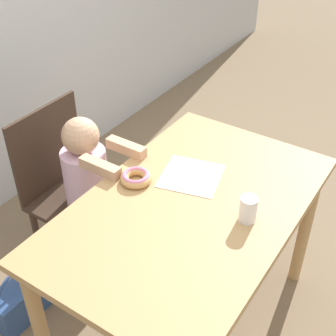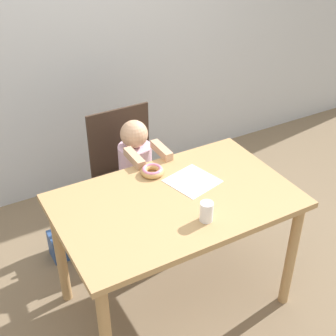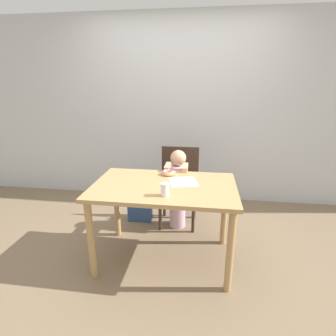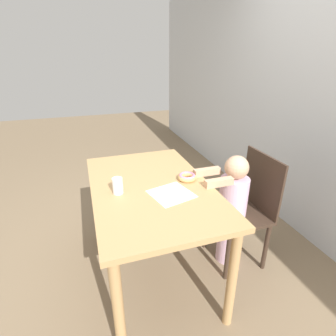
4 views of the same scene
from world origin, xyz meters
name	(u,v)px [view 2 (image 2 of 4)]	position (x,y,z in m)	size (l,w,h in m)	color
ground_plane	(175,298)	(0.00, 0.00, 0.00)	(12.00, 12.00, 0.00)	#7A664C
wall_back	(70,35)	(0.00, 1.50, 1.25)	(8.00, 0.05, 2.50)	silver
dining_table	(176,214)	(0.00, 0.00, 0.67)	(1.27, 0.80, 0.77)	tan
chair	(129,173)	(0.06, 0.75, 0.48)	(0.45, 0.41, 0.91)	#38281E
child_figure	(136,182)	(0.06, 0.63, 0.49)	(0.23, 0.40, 0.93)	silver
donut	(152,171)	(0.00, 0.27, 0.80)	(0.13, 0.13, 0.04)	tan
napkin	(192,181)	(0.16, 0.09, 0.77)	(0.30, 0.30, 0.00)	white
handbag	(71,240)	(-0.41, 0.71, 0.11)	(0.28, 0.15, 0.31)	#2D4C84
cup	(207,212)	(0.04, -0.23, 0.83)	(0.07, 0.07, 0.11)	white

